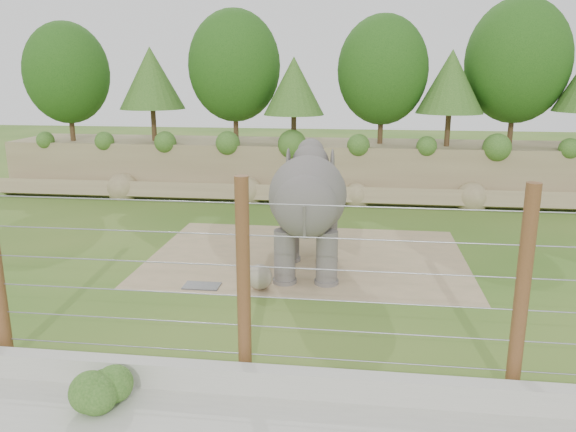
# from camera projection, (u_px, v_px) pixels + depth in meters

# --- Properties ---
(ground) EXTENTS (90.00, 90.00, 0.00)m
(ground) POSITION_uv_depth(u_px,v_px,m) (279.00, 291.00, 15.31)
(ground) COLOR #2E6218
(ground) RESTS_ON ground
(back_embankment) EXTENTS (30.00, 5.52, 8.77)m
(back_embankment) POSITION_uv_depth(u_px,v_px,m) (329.00, 112.00, 26.43)
(back_embankment) COLOR #877351
(back_embankment) RESTS_ON ground
(dirt_patch) EXTENTS (10.00, 7.00, 0.02)m
(dirt_patch) POSITION_uv_depth(u_px,v_px,m) (307.00, 256.00, 18.13)
(dirt_patch) COLOR #988660
(dirt_patch) RESTS_ON ground
(drain_grate) EXTENTS (1.00, 0.60, 0.03)m
(drain_grate) POSITION_uv_depth(u_px,v_px,m) (202.00, 286.00, 15.57)
(drain_grate) COLOR #262628
(drain_grate) RESTS_ON dirt_patch
(elephant) EXTENTS (2.15, 4.59, 3.64)m
(elephant) POSITION_uv_depth(u_px,v_px,m) (308.00, 213.00, 16.32)
(elephant) COLOR #615A56
(elephant) RESTS_ON ground
(stone_ball) EXTENTS (0.70, 0.70, 0.70)m
(stone_ball) POSITION_uv_depth(u_px,v_px,m) (260.00, 277.00, 15.30)
(stone_ball) COLOR gray
(stone_ball) RESTS_ON dirt_patch
(retaining_wall) EXTENTS (26.00, 0.35, 0.50)m
(retaining_wall) POSITION_uv_depth(u_px,v_px,m) (240.00, 379.00, 10.45)
(retaining_wall) COLOR #BAB9AC
(retaining_wall) RESTS_ON ground
(barrier_fence) EXTENTS (20.26, 0.26, 4.00)m
(barrier_fence) POSITION_uv_depth(u_px,v_px,m) (243.00, 281.00, 10.49)
(barrier_fence) COLOR brown
(barrier_fence) RESTS_ON ground
(walkway_shrub) EXTENTS (0.79, 0.79, 0.79)m
(walkway_shrub) POSITION_uv_depth(u_px,v_px,m) (101.00, 386.00, 9.93)
(walkway_shrub) COLOR #2A5719
(walkway_shrub) RESTS_ON walkway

